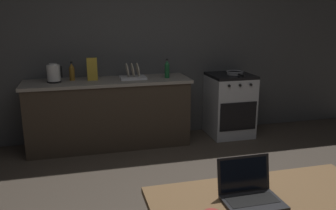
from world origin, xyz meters
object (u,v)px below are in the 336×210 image
at_px(frying_pan, 235,73).
at_px(cereal_box, 92,69).
at_px(electric_kettle, 54,74).
at_px(laptop, 250,193).
at_px(bottle, 167,69).
at_px(bottle_b, 72,72).
at_px(dish_rack, 133,75).
at_px(stove_oven, 229,105).

bearing_deg(frying_pan, cereal_box, 178.59).
xyz_separation_m(electric_kettle, frying_pan, (2.47, -0.03, -0.09)).
bearing_deg(laptop, frying_pan, 62.69).
bearing_deg(bottle, frying_pan, 1.20).
distance_m(frying_pan, bottle_b, 2.25).
relative_size(bottle, dish_rack, 0.76).
relative_size(stove_oven, laptop, 2.83).
height_order(stove_oven, bottle_b, bottle_b).
bearing_deg(cereal_box, bottle_b, 166.79).
relative_size(electric_kettle, frying_pan, 0.57).
bearing_deg(laptop, dish_rack, 89.41).
distance_m(laptop, cereal_box, 3.12).
bearing_deg(electric_kettle, dish_rack, -0.00).
xyz_separation_m(electric_kettle, cereal_box, (0.48, 0.02, 0.03)).
distance_m(bottle, dish_rack, 0.47).
relative_size(stove_oven, frying_pan, 2.17).
xyz_separation_m(stove_oven, frying_pan, (0.05, -0.03, 0.48)).
height_order(laptop, cereal_box, cereal_box).
bearing_deg(bottle_b, cereal_box, -13.21).
bearing_deg(laptop, cereal_box, 99.05).
bearing_deg(cereal_box, electric_kettle, -177.60).
xyz_separation_m(laptop, dish_rack, (-0.17, 3.01, 0.16)).
relative_size(stove_oven, bottle, 3.52).
xyz_separation_m(stove_oven, dish_rack, (-1.41, 0.00, 0.50)).
xyz_separation_m(laptop, frying_pan, (1.30, 2.98, 0.14)).
xyz_separation_m(stove_oven, electric_kettle, (-2.41, 0.00, 0.57)).
bearing_deg(frying_pan, electric_kettle, 179.33).
bearing_deg(bottle_b, frying_pan, -2.78).
relative_size(laptop, electric_kettle, 1.35).
bearing_deg(dish_rack, bottle_b, 174.14).
xyz_separation_m(bottle, cereal_box, (-0.98, 0.07, 0.03)).
relative_size(laptop, bottle, 1.25).
bearing_deg(dish_rack, frying_pan, -1.13).
relative_size(stove_oven, dish_rack, 2.66).
distance_m(dish_rack, bottle_b, 0.79).
bearing_deg(bottle_b, laptop, -72.93).
bearing_deg(bottle_b, bottle, -6.00).
distance_m(stove_oven, frying_pan, 0.48).
distance_m(bottle, bottle_b, 1.24).
distance_m(frying_pan, dish_rack, 1.47).
height_order(stove_oven, dish_rack, dish_rack).
height_order(bottle, bottle_b, bottle).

